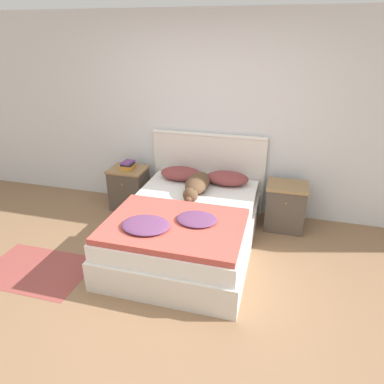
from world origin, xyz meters
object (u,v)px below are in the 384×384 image
object	(u,v)px
bed	(187,228)
pillow_left	(181,173)
dog	(197,185)
pillow_right	(227,178)
book_stack	(128,165)
nightstand_left	(129,188)
nightstand_right	(285,206)

from	to	relation	value
bed	pillow_left	bearing A→B (deg)	111.67
bed	dog	xyz separation A→B (m)	(-0.01, 0.43, 0.35)
pillow_right	book_stack	world-z (taller)	book_stack
bed	pillow_left	size ratio (longest dim) A/B	3.69
dog	book_stack	bearing A→B (deg)	163.49
nightstand_left	nightstand_right	world-z (taller)	same
pillow_left	book_stack	distance (m)	0.75
bed	nightstand_left	world-z (taller)	nightstand_left
dog	pillow_right	bearing A→B (deg)	47.72
dog	book_stack	size ratio (longest dim) A/B	3.89
pillow_left	dog	world-z (taller)	dog
dog	book_stack	distance (m)	1.10
nightstand_left	pillow_left	xyz separation A→B (m)	(0.75, 0.03, 0.29)
pillow_left	pillow_right	bearing A→B (deg)	0.00
nightstand_left	pillow_left	size ratio (longest dim) A/B	1.08
nightstand_right	dog	distance (m)	1.16
nightstand_left	dog	xyz separation A→B (m)	(1.06, -0.32, 0.31)
bed	book_stack	xyz separation A→B (m)	(-1.06, 0.74, 0.39)
pillow_right	book_stack	distance (m)	1.37
nightstand_left	pillow_right	size ratio (longest dim) A/B	1.08
bed	book_stack	bearing A→B (deg)	144.83
pillow_left	pillow_right	xyz separation A→B (m)	(0.62, 0.00, 0.00)
nightstand_right	dog	size ratio (longest dim) A/B	0.72
pillow_right	dog	world-z (taller)	dog
pillow_left	dog	bearing A→B (deg)	-48.66
bed	nightstand_right	xyz separation A→B (m)	(1.06, 0.75, 0.05)
bed	nightstand_right	size ratio (longest dim) A/B	3.43
book_stack	bed	bearing A→B (deg)	-35.17
pillow_right	pillow_left	bearing A→B (deg)	180.00
bed	book_stack	world-z (taller)	book_stack
nightstand_left	nightstand_right	bearing A→B (deg)	0.00
nightstand_left	dog	bearing A→B (deg)	-16.67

